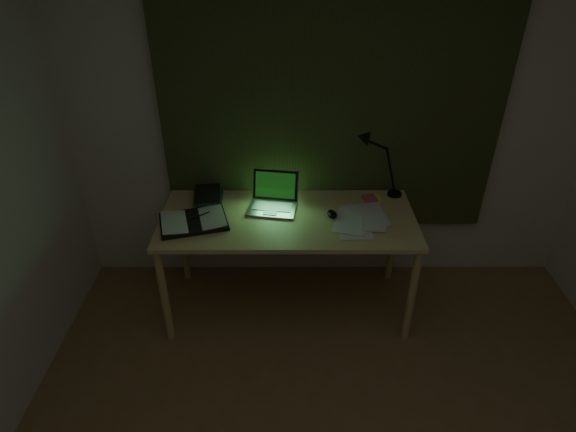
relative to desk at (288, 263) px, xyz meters
name	(u,v)px	position (x,y,z in m)	size (l,w,h in m)	color
wall_back	(331,115)	(0.28, 0.43, 0.88)	(3.50, 0.00, 2.50)	silver
curtain	(333,87)	(0.28, 0.39, 1.08)	(2.20, 0.06, 2.00)	#2C3319
desk	(288,263)	(0.00, 0.00, 0.00)	(1.61, 0.71, 0.74)	#D7B873
laptop	(272,195)	(-0.10, 0.09, 0.48)	(0.31, 0.35, 0.22)	#B7B6BB
open_textbook	(193,221)	(-0.59, -0.07, 0.39)	(0.40, 0.29, 0.03)	silver
book_stack	(209,196)	(-0.53, 0.19, 0.41)	(0.18, 0.22, 0.09)	silver
loose_papers	(365,221)	(0.48, -0.06, 0.38)	(0.33, 0.35, 0.02)	silver
mouse	(332,214)	(0.28, 0.01, 0.39)	(0.06, 0.10, 0.04)	black
sticky_yellow	(376,197)	(0.59, 0.25, 0.38)	(0.07, 0.07, 0.01)	#E7F934
sticky_pink	(370,198)	(0.55, 0.23, 0.38)	(0.08, 0.08, 0.02)	#DC556A
desk_lamp	(399,161)	(0.73, 0.28, 0.63)	(0.34, 0.27, 0.52)	black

